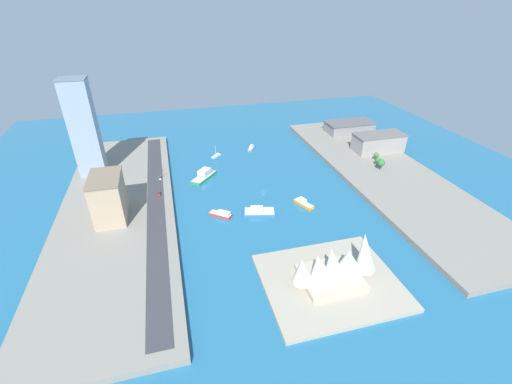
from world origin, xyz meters
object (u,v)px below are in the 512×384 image
pickup_red (159,194)px  traffic_light_waterfront (163,172)px  tower_tall_glass (84,128)px  opera_landmark (337,264)px  warehouse_low_gray (349,127)px  van_white (160,178)px  tugboat_red (221,214)px  carpark_squat_concrete (378,142)px  sailboat_small_white (216,155)px  catamaran_blue (259,211)px  water_taxi_orange (304,203)px  yacht_sleek_gray (251,148)px  apartment_midrise_tan (109,198)px  ferry_green_doubledeck (204,175)px

pickup_red → traffic_light_waterfront: bearing=-98.1°
tower_tall_glass → opera_landmark: (-126.15, 149.72, -27.27)m
warehouse_low_gray → opera_landmark: size_ratio=1.06×
van_white → opera_landmark: bearing=121.9°
tugboat_red → warehouse_low_gray: warehouse_low_gray is taller
opera_landmark → carpark_squat_concrete: bearing=-128.5°
traffic_light_waterfront → sailboat_small_white: bearing=-142.2°
catamaran_blue → water_taxi_orange: water_taxi_orange is taller
water_taxi_orange → yacht_sleek_gray: bearing=-84.5°
apartment_midrise_tan → opera_landmark: size_ratio=0.65×
water_taxi_orange → tower_tall_glass: (138.30, -79.79, 37.05)m
water_taxi_orange → tower_tall_glass: 163.91m
apartment_midrise_tan → traffic_light_waterfront: size_ratio=4.37×
apartment_midrise_tan → pickup_red: size_ratio=5.74×
sailboat_small_white → water_taxi_orange: 103.43m
van_white → tugboat_red: bearing=123.1°
tower_tall_glass → pickup_red: tower_tall_glass is taller
yacht_sleek_gray → van_white: size_ratio=2.23×
tower_tall_glass → apartment_midrise_tan: bearing=105.4°
water_taxi_orange → warehouse_low_gray: 144.35m
catamaran_blue → water_taxi_orange: 31.24m
ferry_green_doubledeck → tower_tall_glass: tower_tall_glass is taller
carpark_squat_concrete → tower_tall_glass: size_ratio=0.62×
tugboat_red → ferry_green_doubledeck: size_ratio=0.61×
yacht_sleek_gray → warehouse_low_gray: size_ratio=0.24×
catamaran_blue → tugboat_red: (23.71, -2.96, 0.07)m
water_taxi_orange → ferry_green_doubledeck: bearing=-43.5°
tugboat_red → opera_landmark: opera_landmark is taller
yacht_sleek_gray → sailboat_small_white: bearing=13.5°
sailboat_small_white → catamaran_blue: bearing=97.1°
tugboat_red → tower_tall_glass: (83.40, -78.40, 37.10)m
yacht_sleek_gray → carpark_squat_concrete: size_ratio=0.26×
carpark_squat_concrete → sailboat_small_white: bearing=-13.1°
catamaran_blue → yacht_sleek_gray: 105.79m
tugboat_red → tower_tall_glass: size_ratio=0.20×
tugboat_red → yacht_sleek_gray: bearing=-114.2°
catamaran_blue → yacht_sleek_gray: catamaran_blue is taller
carpark_squat_concrete → pickup_red: 187.46m
tugboat_red → tower_tall_glass: tower_tall_glass is taller
catamaran_blue → tower_tall_glass: 139.55m
tower_tall_glass → opera_landmark: bearing=130.1°
ferry_green_doubledeck → sailboat_small_white: sailboat_small_white is taller
pickup_red → opera_landmark: 130.01m
carpark_squat_concrete → tower_tall_glass: tower_tall_glass is taller
tugboat_red → carpark_squat_concrete: carpark_squat_concrete is taller
water_taxi_orange → pickup_red: size_ratio=3.29×
tugboat_red → water_taxi_orange: 54.93m
pickup_red → sailboat_small_white: bearing=-128.5°
warehouse_low_gray → traffic_light_waterfront: size_ratio=7.08×
tugboat_red → sailboat_small_white: bearing=-97.3°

